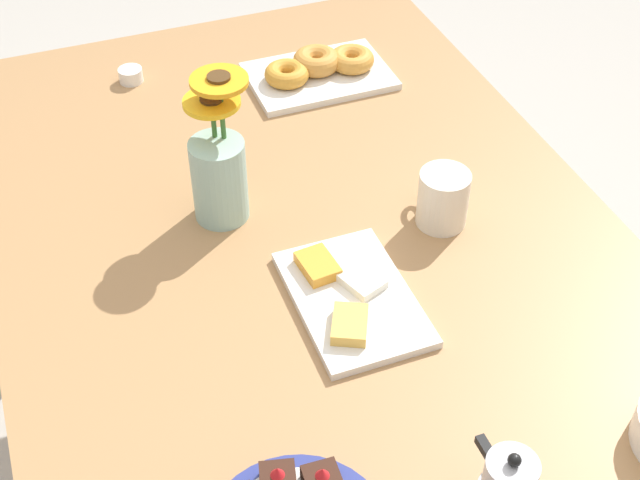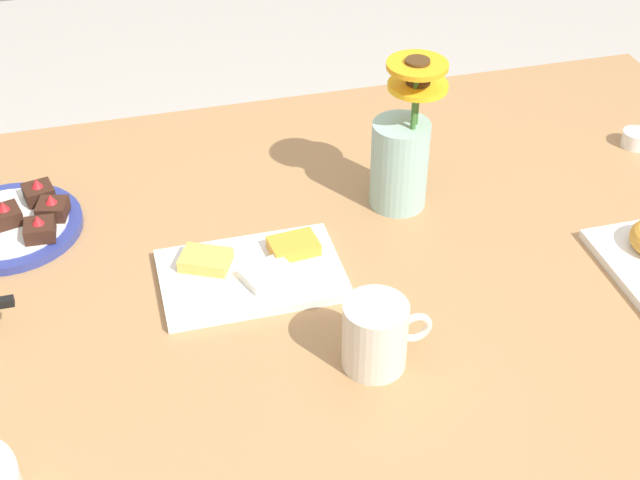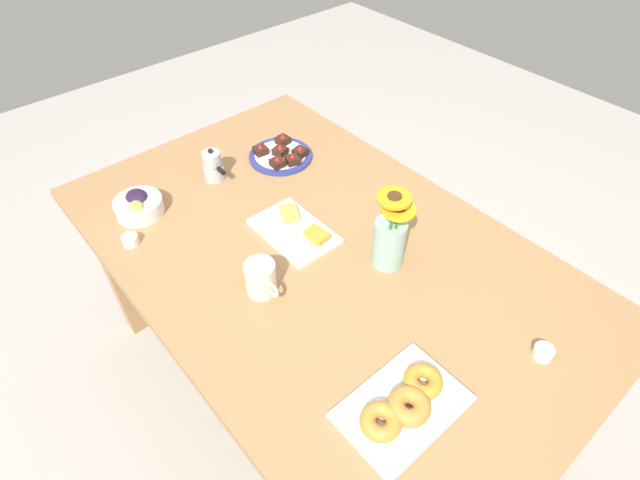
% 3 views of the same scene
% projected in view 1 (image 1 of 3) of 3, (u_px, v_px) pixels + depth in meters
% --- Properties ---
extents(dining_table, '(1.60, 1.00, 0.74)m').
position_uv_depth(dining_table, '(320.00, 296.00, 1.46)').
color(dining_table, '#A87A4C').
rests_on(dining_table, ground_plane).
extents(coffee_mug, '(0.12, 0.08, 0.10)m').
position_uv_depth(coffee_mug, '(443.00, 197.00, 1.44)').
color(coffee_mug, silver).
rests_on(coffee_mug, dining_table).
extents(cheese_platter, '(0.26, 0.17, 0.03)m').
position_uv_depth(cheese_platter, '(350.00, 297.00, 1.33)').
color(cheese_platter, white).
rests_on(cheese_platter, dining_table).
extents(croissant_platter, '(0.19, 0.28, 0.05)m').
position_uv_depth(croissant_platter, '(319.00, 70.00, 1.78)').
color(croissant_platter, white).
rests_on(croissant_platter, dining_table).
extents(jam_cup_honey, '(0.05, 0.05, 0.03)m').
position_uv_depth(jam_cup_honey, '(131.00, 75.00, 1.78)').
color(jam_cup_honey, white).
rests_on(jam_cup_honey, dining_table).
extents(flower_vase, '(0.11, 0.11, 0.26)m').
position_uv_depth(flower_vase, '(219.00, 171.00, 1.43)').
color(flower_vase, '#99C1B7').
rests_on(flower_vase, dining_table).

